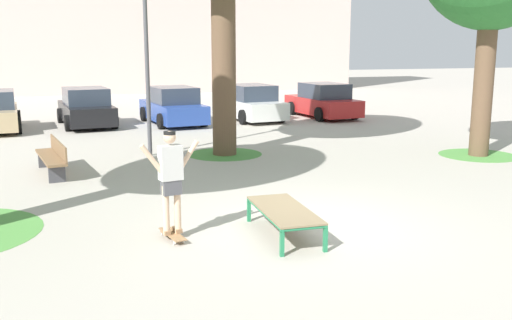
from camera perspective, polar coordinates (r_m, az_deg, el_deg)
The scene contains 12 objects.
ground_plane at distance 10.32m, azimuth 5.09°, elevation -6.33°, with size 120.00×120.00×0.00m, color #B2AA9E.
skate_box at distance 9.58m, azimuth 2.80°, elevation -5.10°, with size 0.82×1.92×0.46m.
skateboard at distance 9.60m, azimuth -8.26°, elevation -7.29°, with size 0.35×0.82×0.09m.
skater at distance 9.34m, azimuth -8.43°, elevation -1.49°, with size 1.00×0.34×1.69m.
grass_patch_near_right at distance 17.84m, azimuth 21.10°, elevation 0.45°, with size 2.21×2.21×0.01m, color #519342.
grass_patch_mid_back at distance 16.83m, azimuth -3.11°, elevation 0.59°, with size 2.17×2.17×0.01m, color #47893D.
car_black at distance 23.73m, azimuth -16.45°, elevation 4.93°, with size 2.26×4.36×1.50m.
car_blue at distance 23.56m, azimuth -8.22°, elevation 5.23°, with size 2.29×4.37×1.50m.
car_white at distance 24.61m, azimuth -0.60°, elevation 5.59°, with size 2.26×4.36×1.50m.
car_red at distance 25.73m, azimuth 6.63°, elevation 5.76°, with size 2.18×4.33×1.50m.
park_bench at distance 14.97m, azimuth -19.45°, elevation 0.35°, with size 0.80×2.44×0.83m.
light_post at distance 16.63m, azimuth -10.88°, elevation 13.51°, with size 0.36×0.36×5.83m.
Camera 1 is at (-3.92, -9.03, 3.11)m, focal length 40.45 mm.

